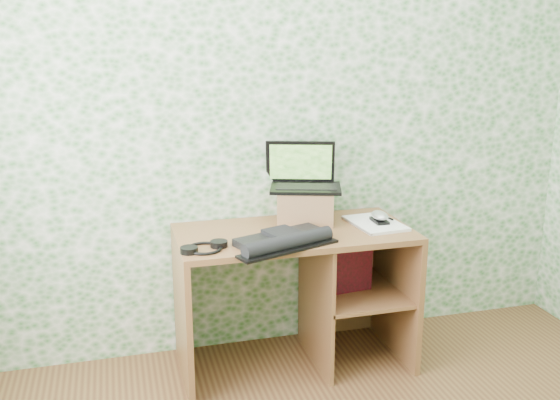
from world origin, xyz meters
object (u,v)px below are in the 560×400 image
object	(u,v)px
laptop	(304,177)
riser	(305,206)
keyboard	(284,240)
notepad	(375,223)
desk	(307,276)

from	to	relation	value
laptop	riser	bearing A→B (deg)	-72.12
laptop	keyboard	bearing A→B (deg)	-100.98
notepad	keyboard	bearing A→B (deg)	-166.35
riser	notepad	bearing A→B (deg)	-24.84
keyboard	notepad	size ratio (longest dim) A/B	1.58
laptop	notepad	size ratio (longest dim) A/B	1.29
laptop	keyboard	size ratio (longest dim) A/B	0.82
desk	notepad	distance (m)	0.46
riser	laptop	world-z (taller)	laptop
desk	notepad	xyz separation A→B (m)	(0.36, -0.04, 0.28)
laptop	notepad	distance (m)	0.45
laptop	desk	bearing A→B (deg)	-81.71
desk	riser	bearing A→B (deg)	77.21
riser	laptop	xyz separation A→B (m)	(0.00, 0.04, 0.15)
laptop	notepad	world-z (taller)	laptop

